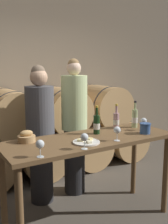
# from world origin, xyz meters

# --- Properties ---
(ground_plane) EXTENTS (10.00, 10.00, 0.00)m
(ground_plane) POSITION_xyz_m (0.00, 0.00, 0.00)
(ground_plane) COLOR #564F44
(stone_wall_back) EXTENTS (10.00, 0.12, 3.20)m
(stone_wall_back) POSITION_xyz_m (0.00, 2.17, 1.60)
(stone_wall_back) COLOR gray
(stone_wall_back) RESTS_ON ground_plane
(barrel_stack) EXTENTS (3.92, 0.98, 1.35)m
(barrel_stack) POSITION_xyz_m (0.00, 1.56, 0.64)
(barrel_stack) COLOR tan
(barrel_stack) RESTS_ON ground_plane
(tasting_table) EXTENTS (1.81, 0.65, 0.95)m
(tasting_table) POSITION_xyz_m (0.00, 0.00, 0.82)
(tasting_table) COLOR brown
(tasting_table) RESTS_ON ground_plane
(person_left) EXTENTS (0.34, 0.34, 1.69)m
(person_left) POSITION_xyz_m (-0.27, 0.70, 0.86)
(person_left) COLOR #232326
(person_left) RESTS_ON ground_plane
(person_right) EXTENTS (0.33, 0.33, 1.77)m
(person_right) POSITION_xyz_m (0.20, 0.70, 0.90)
(person_right) COLOR #232326
(person_right) RESTS_ON ground_plane
(wine_bottle_red) EXTENTS (0.07, 0.07, 0.31)m
(wine_bottle_red) POSITION_xyz_m (0.14, 0.10, 1.06)
(wine_bottle_red) COLOR #193819
(wine_bottle_red) RESTS_ON tasting_table
(wine_bottle_white) EXTENTS (0.07, 0.07, 0.32)m
(wine_bottle_white) POSITION_xyz_m (0.70, 0.12, 1.06)
(wine_bottle_white) COLOR #ADBC7F
(wine_bottle_white) RESTS_ON tasting_table
(wine_bottle_rose) EXTENTS (0.07, 0.07, 0.29)m
(wine_bottle_rose) POSITION_xyz_m (0.48, 0.19, 1.05)
(wine_bottle_rose) COLOR #BC8E93
(wine_bottle_rose) RESTS_ON tasting_table
(blue_crock) EXTENTS (0.12, 0.12, 0.12)m
(blue_crock) POSITION_xyz_m (0.60, -0.16, 1.01)
(blue_crock) COLOR #335693
(blue_crock) RESTS_ON tasting_table
(bread_basket) EXTENTS (0.17, 0.17, 0.12)m
(bread_basket) POSITION_xyz_m (-0.61, 0.20, 0.99)
(bread_basket) COLOR tan
(bread_basket) RESTS_ON tasting_table
(cheese_plate) EXTENTS (0.26, 0.26, 0.04)m
(cheese_plate) POSITION_xyz_m (-0.13, -0.13, 0.96)
(cheese_plate) COLOR white
(cheese_plate) RESTS_ON tasting_table
(wine_glass_far_left) EXTENTS (0.07, 0.07, 0.15)m
(wine_glass_far_left) POSITION_xyz_m (-0.66, -0.27, 1.05)
(wine_glass_far_left) COLOR white
(wine_glass_far_left) RESTS_ON tasting_table
(wine_glass_left) EXTENTS (0.07, 0.07, 0.15)m
(wine_glass_left) POSITION_xyz_m (-0.24, -0.28, 1.05)
(wine_glass_left) COLOR white
(wine_glass_left) RESTS_ON tasting_table
(wine_glass_center) EXTENTS (0.07, 0.07, 0.15)m
(wine_glass_center) POSITION_xyz_m (0.17, -0.22, 1.05)
(wine_glass_center) COLOR white
(wine_glass_center) RESTS_ON tasting_table
(wine_glass_right) EXTENTS (0.07, 0.07, 0.15)m
(wine_glass_right) POSITION_xyz_m (0.69, -0.04, 1.05)
(wine_glass_right) COLOR white
(wine_glass_right) RESTS_ON tasting_table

